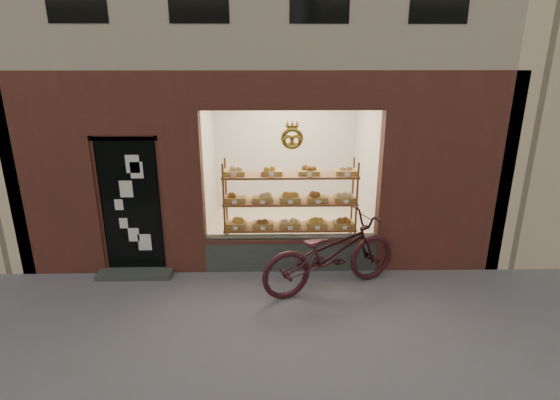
{
  "coord_description": "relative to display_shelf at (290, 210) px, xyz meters",
  "views": [
    {
      "loc": [
        0.15,
        -4.29,
        3.28
      ],
      "look_at": [
        0.27,
        2.0,
        1.21
      ],
      "focal_mm": 28.0,
      "sensor_mm": 36.0,
      "label": 1
    }
  ],
  "objects": [
    {
      "name": "bicycle",
      "position": [
        0.55,
        -1.07,
        -0.3
      ],
      "size": [
        2.27,
        1.52,
        1.13
      ],
      "primitive_type": "imported",
      "rotation": [
        0.0,
        0.0,
        1.97
      ],
      "color": "#331218",
      "rests_on": "ground"
    },
    {
      "name": "display_shelf",
      "position": [
        0.0,
        0.0,
        0.0
      ],
      "size": [
        2.2,
        0.45,
        1.7
      ],
      "color": "brown",
      "rests_on": "ground"
    },
    {
      "name": "ground",
      "position": [
        -0.45,
        -2.55,
        -0.86
      ],
      "size": [
        90.0,
        90.0,
        0.0
      ],
      "primitive_type": "plane",
      "color": "#555555"
    }
  ]
}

